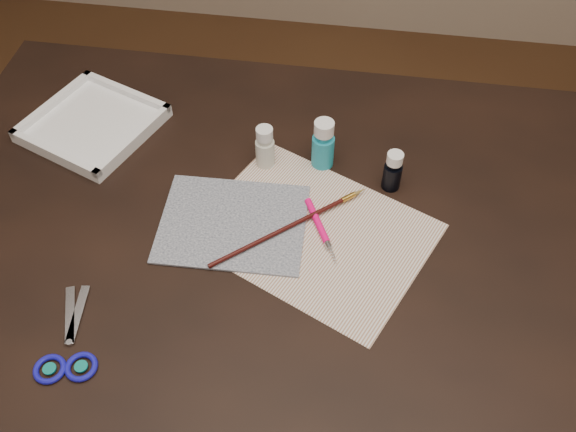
# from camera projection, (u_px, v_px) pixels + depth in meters

# --- Properties ---
(ground) EXTENTS (3.50, 3.50, 0.02)m
(ground) POSITION_uv_depth(u_px,v_px,m) (288.00, 421.00, 1.63)
(ground) COLOR #422614
(ground) RESTS_ON ground
(table) EXTENTS (1.30, 0.90, 0.75)m
(table) POSITION_uv_depth(u_px,v_px,m) (288.00, 347.00, 1.33)
(table) COLOR black
(table) RESTS_ON ground
(paper) EXTENTS (0.44, 0.40, 0.00)m
(paper) POSITION_uv_depth(u_px,v_px,m) (314.00, 233.00, 1.05)
(paper) COLOR white
(paper) RESTS_ON table
(canvas) EXTENTS (0.25, 0.20, 0.00)m
(canvas) POSITION_uv_depth(u_px,v_px,m) (233.00, 223.00, 1.06)
(canvas) COLOR black
(canvas) RESTS_ON paper
(paint_bottle_white) EXTENTS (0.04, 0.04, 0.08)m
(paint_bottle_white) POSITION_uv_depth(u_px,v_px,m) (265.00, 147.00, 1.12)
(paint_bottle_white) COLOR silver
(paint_bottle_white) RESTS_ON table
(paint_bottle_cyan) EXTENTS (0.05, 0.05, 0.10)m
(paint_bottle_cyan) POSITION_uv_depth(u_px,v_px,m) (323.00, 144.00, 1.12)
(paint_bottle_cyan) COLOR teal
(paint_bottle_cyan) RESTS_ON table
(paint_bottle_navy) EXTENTS (0.04, 0.04, 0.08)m
(paint_bottle_navy) POSITION_uv_depth(u_px,v_px,m) (393.00, 171.00, 1.09)
(paint_bottle_navy) COLOR black
(paint_bottle_navy) RESTS_ON table
(paintbrush) EXTENTS (0.24, 0.21, 0.01)m
(paintbrush) POSITION_uv_depth(u_px,v_px,m) (291.00, 225.00, 1.05)
(paintbrush) COLOR black
(paintbrush) RESTS_ON canvas
(craft_knife) EXTENTS (0.07, 0.13, 0.01)m
(craft_knife) POSITION_uv_depth(u_px,v_px,m) (322.00, 231.00, 1.04)
(craft_knife) COLOR #FF0870
(craft_knife) RESTS_ON paper
(scissors) EXTENTS (0.15, 0.20, 0.01)m
(scissors) POSITION_uv_depth(u_px,v_px,m) (66.00, 333.00, 0.93)
(scissors) COLOR silver
(scissors) RESTS_ON table
(palette_tray) EXTENTS (0.28, 0.28, 0.03)m
(palette_tray) POSITION_uv_depth(u_px,v_px,m) (93.00, 123.00, 1.20)
(palette_tray) COLOR white
(palette_tray) RESTS_ON table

